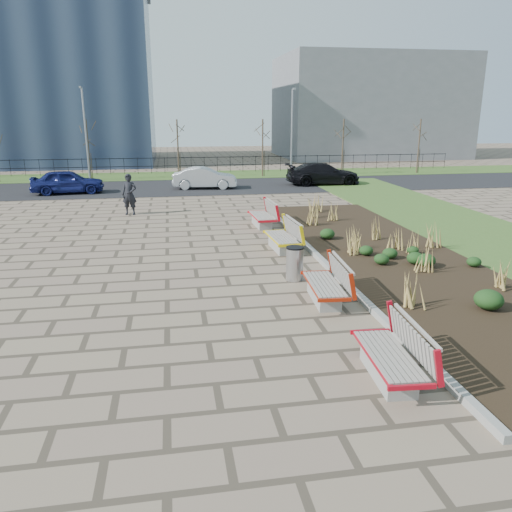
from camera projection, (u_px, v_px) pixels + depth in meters
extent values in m
plane|color=#756551|center=(208.00, 342.00, 10.19)|extent=(120.00, 120.00, 0.00)
cube|color=black|center=(392.00, 257.00, 15.92)|extent=(4.50, 18.00, 0.10)
cube|color=gray|center=(322.00, 260.00, 15.54)|extent=(0.16, 18.00, 0.15)
cube|color=#33511E|center=(179.00, 175.00, 36.69)|extent=(80.00, 5.00, 0.04)
cube|color=black|center=(181.00, 187.00, 31.02)|extent=(80.00, 7.00, 0.02)
cylinder|color=#B2B2B7|center=(295.00, 264.00, 13.84)|extent=(0.47, 0.47, 0.93)
imported|color=black|center=(129.00, 194.00, 22.57)|extent=(0.76, 0.59, 1.85)
imported|color=navy|center=(67.00, 182.00, 28.45)|extent=(4.11, 1.97, 1.36)
imported|color=#A0A3A7|center=(205.00, 178.00, 30.33)|extent=(3.99, 1.75, 1.28)
imported|color=black|center=(323.00, 174.00, 31.99)|extent=(4.75, 1.95, 1.37)
cube|color=slate|center=(368.00, 107.00, 51.81)|extent=(18.00, 12.00, 10.00)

